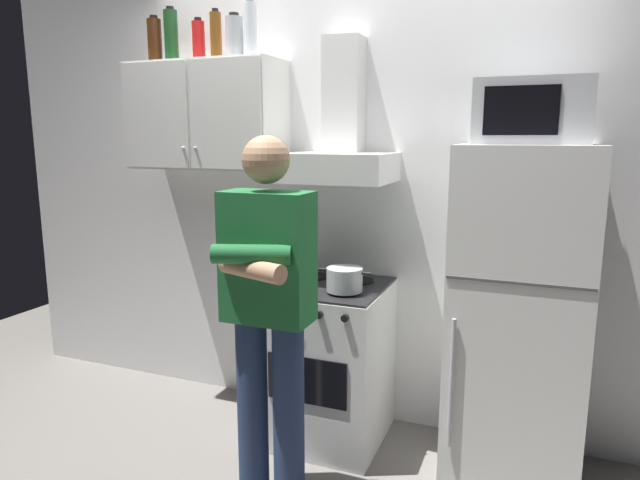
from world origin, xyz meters
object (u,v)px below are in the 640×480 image
microwave (532,112)px  refrigerator (518,317)px  upper_cabinet (206,116)px  person_standing (268,309)px  stove_oven (328,361)px  bottle_rum_dark (155,41)px  bottle_beer_brown (216,36)px  bottle_vodka_clear (250,30)px  cooking_pot (345,279)px  bottle_wine_green (171,36)px  range_hood (338,143)px  bottle_soda_red (199,41)px  bottle_canister_steel (234,37)px

microwave → refrigerator: bearing=-89.1°
upper_cabinet → person_standing: upper_cabinet is taller
stove_oven → bottle_rum_dark: (-1.12, 0.11, 1.74)m
bottle_beer_brown → bottle_vodka_clear: bearing=-9.6°
cooking_pot → bottle_beer_brown: bearing=162.6°
bottle_wine_green → bottle_rum_dark: 0.11m
person_standing → range_hood: bearing=86.1°
range_hood → bottle_rum_dark: size_ratio=2.84×
bottle_beer_brown → bottle_rum_dark: bottle_beer_brown is taller
person_standing → bottle_beer_brown: 1.64m
upper_cabinet → bottle_wine_green: bearing=-178.1°
range_hood → bottle_soda_red: bearing=178.1°
stove_oven → refrigerator: 1.02m
bottle_rum_dark → bottle_vodka_clear: bearing=0.4°
refrigerator → cooking_pot: 0.84m
bottle_vodka_clear → bottle_rum_dark: (-0.62, -0.00, -0.02)m
bottle_beer_brown → range_hood: bearing=-2.1°
range_hood → refrigerator: size_ratio=0.47×
range_hood → bottle_wine_green: bottle_wine_green is taller
bottle_wine_green → bottle_rum_dark: bottle_wine_green is taller
cooking_pot → bottle_soda_red: bottle_soda_red is taller
stove_oven → range_hood: bearing=90.0°
stove_oven → refrigerator: (0.95, 0.00, 0.37)m
bottle_rum_dark → bottle_canister_steel: (0.53, 0.00, -0.01)m
cooking_pot → bottle_beer_brown: 1.55m
stove_oven → bottle_soda_red: 1.94m
refrigerator → bottle_canister_steel: bottle_canister_steel is taller
range_hood → bottle_vodka_clear: bottle_vodka_clear is taller
stove_oven → bottle_rum_dark: 2.07m
stove_oven → bottle_soda_red: size_ratio=3.62×
upper_cabinet → bottle_rum_dark: bottle_rum_dark is taller
upper_cabinet → bottle_soda_red: (-0.05, 0.03, 0.41)m
refrigerator → bottle_vodka_clear: 2.01m
bottle_vodka_clear → bottle_beer_brown: bearing=170.4°
upper_cabinet → refrigerator: bearing=-4.1°
microwave → bottle_canister_steel: bottle_canister_steel is taller
microwave → person_standing: 1.45m
person_standing → bottle_wine_green: bottle_wine_green is taller
upper_cabinet → bottle_wine_green: size_ratio=2.95×
stove_oven → cooking_pot: 0.53m
refrigerator → stove_oven: bearing=-180.0°
bottle_vodka_clear → bottle_rum_dark: 0.62m
bottle_rum_dark → bottle_wine_green: bearing=5.6°
bottle_vodka_clear → cooking_pot: bearing=-20.3°
bottle_wine_green → stove_oven: bearing=-6.7°
range_hood → microwave: (0.95, -0.11, 0.14)m
microwave → cooking_pot: 1.16m
range_hood → bottle_rum_dark: bottle_rum_dark is taller
person_standing → bottle_wine_green: (-0.96, 0.72, 1.30)m
stove_oven → person_standing: (-0.05, -0.61, 0.47)m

